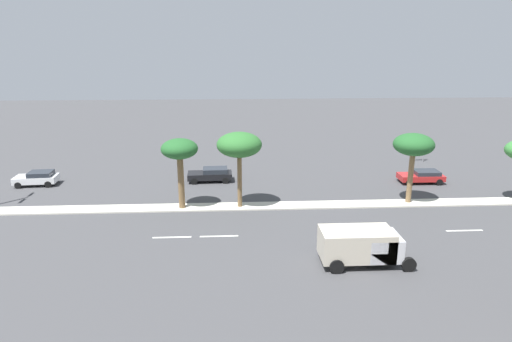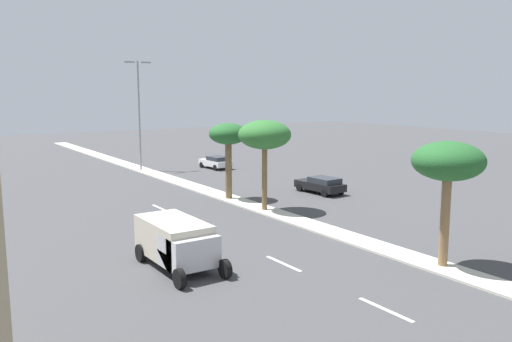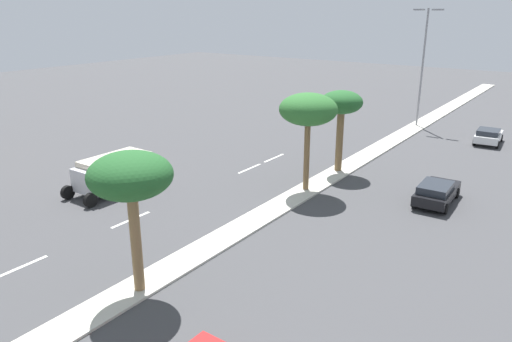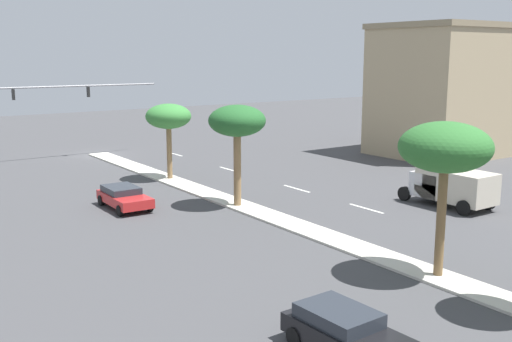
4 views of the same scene
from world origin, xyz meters
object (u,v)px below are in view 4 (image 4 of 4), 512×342
(palm_tree_mid, at_px, (445,149))
(sedan_red_center, at_px, (124,197))
(sedan_black_near, at_px, (348,332))
(palm_tree_inboard, at_px, (237,123))
(palm_tree_rear, at_px, (168,117))
(box_truck, at_px, (450,185))
(commercial_building, at_px, (442,90))

(palm_tree_mid, distance_m, sedan_red_center, 20.09)
(sedan_black_near, bearing_deg, palm_tree_inboard, -112.95)
(palm_tree_mid, height_order, sedan_black_near, palm_tree_mid)
(sedan_black_near, bearing_deg, palm_tree_mid, -160.37)
(palm_tree_rear, xyz_separation_m, sedan_red_center, (6.17, 6.03, -3.95))
(box_truck, bearing_deg, palm_tree_mid, 35.88)
(palm_tree_mid, relative_size, box_truck, 1.12)
(palm_tree_mid, bearing_deg, palm_tree_rear, -90.18)
(commercial_building, xyz_separation_m, palm_tree_rear, (25.72, -3.88, -1.30))
(sedan_black_near, height_order, sedan_red_center, sedan_black_near)
(palm_tree_inboard, relative_size, box_truck, 1.07)
(commercial_building, distance_m, palm_tree_rear, 26.04)
(palm_tree_rear, relative_size, sedan_red_center, 1.26)
(sedan_red_center, bearing_deg, palm_tree_mid, 108.19)
(palm_tree_inboard, relative_size, sedan_red_center, 1.39)
(palm_tree_rear, bearing_deg, commercial_building, 171.43)
(palm_tree_inboard, bearing_deg, sedan_black_near, 67.05)
(palm_tree_rear, distance_m, sedan_black_near, 28.72)
(box_truck, bearing_deg, commercial_building, -139.40)
(commercial_building, height_order, sedan_red_center, commercial_building)
(palm_tree_rear, distance_m, box_truck, 20.21)
(sedan_red_center, bearing_deg, commercial_building, -176.13)
(palm_tree_rear, xyz_separation_m, palm_tree_inboard, (0.38, 9.74, 0.52))
(commercial_building, height_order, palm_tree_inboard, commercial_building)
(palm_tree_rear, relative_size, palm_tree_mid, 0.86)
(palm_tree_rear, relative_size, sedan_black_near, 1.22)
(sedan_red_center, height_order, box_truck, box_truck)
(palm_tree_inboard, distance_m, sedan_red_center, 8.21)
(commercial_building, height_order, palm_tree_mid, commercial_building)
(commercial_building, relative_size, palm_tree_rear, 2.15)
(commercial_building, distance_m, palm_tree_mid, 33.08)
(box_truck, bearing_deg, palm_tree_rear, -58.53)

